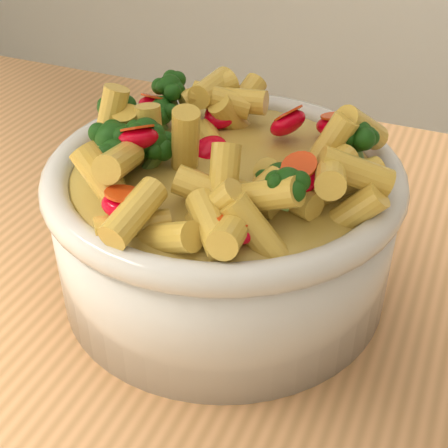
% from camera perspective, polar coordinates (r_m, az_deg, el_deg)
% --- Properties ---
extents(table, '(1.20, 0.80, 0.90)m').
position_cam_1_polar(table, '(0.63, -10.95, -11.51)').
color(table, tan).
rests_on(table, ground).
extents(serving_bowl, '(0.28, 0.28, 0.12)m').
position_cam_1_polar(serving_bowl, '(0.50, 0.00, 0.14)').
color(serving_bowl, silver).
rests_on(serving_bowl, table).
extents(pasta_salad, '(0.22, 0.22, 0.05)m').
position_cam_1_polar(pasta_salad, '(0.47, 0.00, 7.63)').
color(pasta_salad, '#F2C74C').
rests_on(pasta_salad, serving_bowl).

